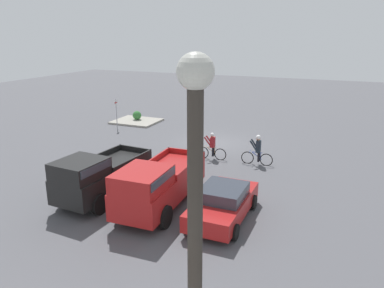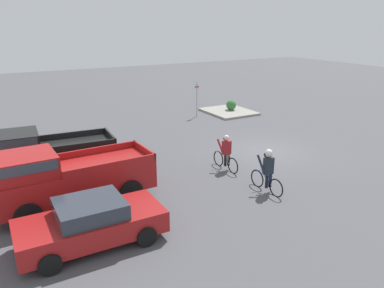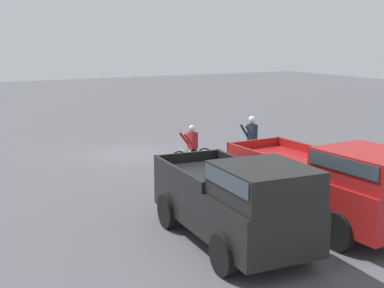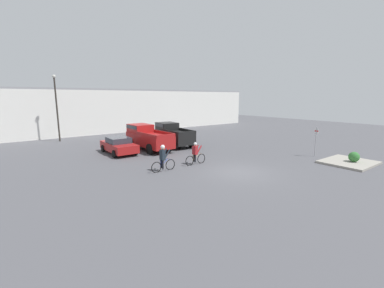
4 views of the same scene
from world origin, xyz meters
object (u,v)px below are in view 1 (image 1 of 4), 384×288
(sedan_0, at_px, (223,203))
(cyclist_0, at_px, (212,146))
(pickup_truck_0, at_px, (158,184))
(fire_lane_sign, at_px, (116,111))
(shrub, at_px, (137,115))
(pickup_truck_1, at_px, (99,175))
(cyclist_1, at_px, (258,149))

(sedan_0, bearing_deg, cyclist_0, -66.60)
(pickup_truck_0, bearing_deg, fire_lane_sign, -49.41)
(fire_lane_sign, bearing_deg, shrub, -90.88)
(sedan_0, xyz_separation_m, pickup_truck_1, (5.62, 0.37, 0.44))
(pickup_truck_0, height_order, fire_lane_sign, fire_lane_sign)
(cyclist_0, bearing_deg, cyclist_1, -178.34)
(sedan_0, bearing_deg, pickup_truck_1, 3.81)
(cyclist_1, xyz_separation_m, fire_lane_sign, (11.85, -3.77, 0.55))
(sedan_0, bearing_deg, fire_lane_sign, -41.31)
(cyclist_0, distance_m, fire_lane_sign, 9.96)
(pickup_truck_0, relative_size, pickup_truck_1, 1.12)
(sedan_0, bearing_deg, pickup_truck_0, 4.78)
(sedan_0, xyz_separation_m, pickup_truck_0, (2.79, 0.23, 0.45))
(fire_lane_sign, relative_size, shrub, 3.29)
(pickup_truck_1, bearing_deg, fire_lane_sign, -59.55)
(sedan_0, relative_size, shrub, 5.81)
(pickup_truck_1, xyz_separation_m, fire_lane_sign, (6.47, -11.00, 0.31))
(pickup_truck_1, relative_size, shrub, 6.88)
(sedan_0, height_order, shrub, sedan_0)
(pickup_truck_0, xyz_separation_m, cyclist_1, (-2.54, -7.09, -0.25))
(cyclist_1, bearing_deg, shrub, -29.38)
(pickup_truck_1, xyz_separation_m, cyclist_0, (-2.69, -7.16, -0.35))
(sedan_0, bearing_deg, cyclist_1, -87.93)
(cyclist_1, distance_m, fire_lane_sign, 12.44)
(cyclist_0, bearing_deg, pickup_truck_1, 69.40)
(pickup_truck_1, bearing_deg, cyclist_1, -126.62)
(sedan_0, relative_size, cyclist_0, 2.34)
(pickup_truck_0, distance_m, cyclist_1, 7.54)
(shrub, bearing_deg, sedan_0, 131.74)
(cyclist_1, relative_size, shrub, 2.47)
(pickup_truck_1, relative_size, fire_lane_sign, 2.09)
(pickup_truck_1, bearing_deg, shrub, -65.16)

